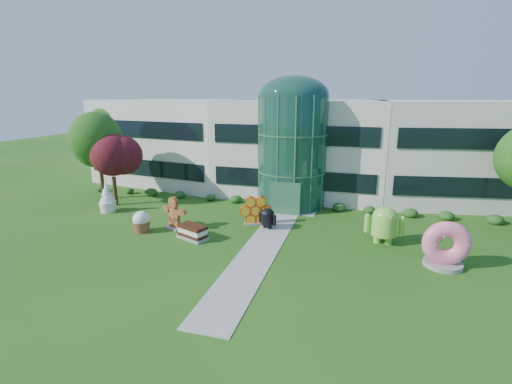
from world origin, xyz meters
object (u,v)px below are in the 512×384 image
(android_green, at_px, (384,222))
(android_black, at_px, (267,217))
(donut, at_px, (445,243))
(gingerbread, at_px, (174,212))

(android_green, relative_size, android_black, 1.62)
(android_green, bearing_deg, android_black, 176.05)
(android_black, relative_size, donut, 0.66)
(android_green, bearing_deg, gingerbread, -175.23)
(android_black, xyz_separation_m, donut, (11.54, -3.30, 0.49))
(android_green, distance_m, donut, 4.25)
(android_green, relative_size, donut, 1.07)
(android_green, height_order, android_black, android_green)
(android_green, xyz_separation_m, android_black, (-8.27, 0.59, -0.58))
(donut, bearing_deg, gingerbread, 170.62)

